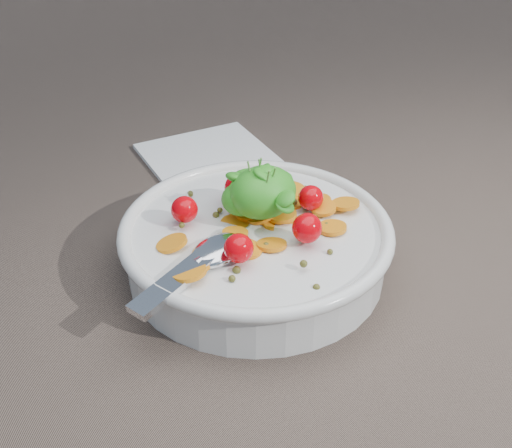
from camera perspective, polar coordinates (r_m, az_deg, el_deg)
ground at (r=0.67m, az=0.15°, el=-2.64°), size 6.00×6.00×0.00m
bowl at (r=0.63m, az=-0.01°, el=-1.68°), size 0.29×0.27×0.11m
napkin at (r=0.86m, az=-4.40°, el=6.17°), size 0.17×0.16×0.01m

